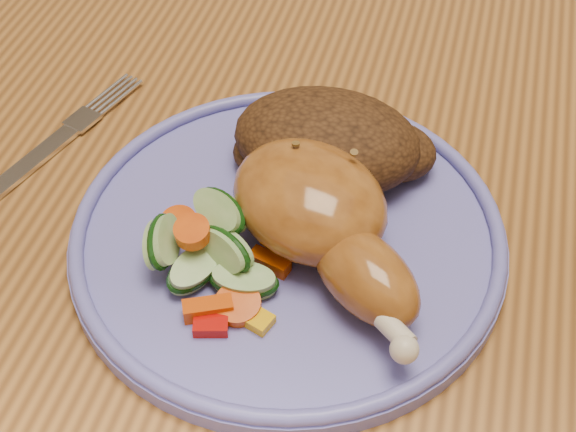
{
  "coord_description": "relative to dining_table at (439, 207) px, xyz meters",
  "views": [
    {
      "loc": [
        -0.0,
        -0.48,
        1.16
      ],
      "look_at": [
        -0.09,
        -0.14,
        0.78
      ],
      "focal_mm": 50.0,
      "sensor_mm": 36.0,
      "label": 1
    }
  ],
  "objects": [
    {
      "name": "dining_table",
      "position": [
        0.0,
        0.0,
        0.0
      ],
      "size": [
        0.9,
        1.4,
        0.75
      ],
      "color": "#925B27",
      "rests_on": "ground"
    },
    {
      "name": "plate",
      "position": [
        -0.09,
        -0.14,
        0.09
      ],
      "size": [
        0.29,
        0.29,
        0.01
      ],
      "primitive_type": "cylinder",
      "color": "#605DB5",
      "rests_on": "dining_table"
    },
    {
      "name": "plate_rim",
      "position": [
        -0.09,
        -0.14,
        0.1
      ],
      "size": [
        0.29,
        0.29,
        0.01
      ],
      "primitive_type": "torus",
      "color": "#605DB5",
      "rests_on": "plate"
    },
    {
      "name": "chicken_leg",
      "position": [
        -0.07,
        -0.15,
        0.12
      ],
      "size": [
        0.16,
        0.17,
        0.06
      ],
      "color": "#9A5A20",
      "rests_on": "plate"
    },
    {
      "name": "rice_pilaf",
      "position": [
        -0.08,
        -0.07,
        0.12
      ],
      "size": [
        0.14,
        0.1,
        0.06
      ],
      "color": "#3F230F",
      "rests_on": "plate"
    },
    {
      "name": "vegetable_pile",
      "position": [
        -0.13,
        -0.19,
        0.11
      ],
      "size": [
        0.1,
        0.1,
        0.05
      ],
      "color": "#A50A05",
      "rests_on": "plate"
    },
    {
      "name": "fork",
      "position": [
        -0.29,
        -0.11,
        0.09
      ],
      "size": [
        0.07,
        0.17,
        0.0
      ],
      "color": "silver",
      "rests_on": "dining_table"
    }
  ]
}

